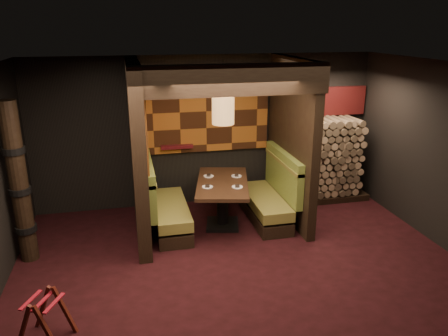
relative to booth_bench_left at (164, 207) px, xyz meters
The scene contains 20 objects.
floor 1.95m from the booth_bench_left, 59.77° to the right, with size 6.50×5.50×0.02m, color black.
ceiling 3.11m from the booth_bench_left, 59.77° to the right, with size 6.50×5.50×0.02m, color black.
wall_back 1.79m from the booth_bench_left, 49.10° to the left, with size 6.50×0.02×2.85m, color black.
wall_front 4.63m from the booth_bench_left, 77.70° to the right, with size 6.50×0.02×2.85m, color black.
partition_left 1.10m from the booth_bench_left, behind, with size 0.20×2.20×2.85m, color black.
partition_right 2.48m from the booth_bench_left, ahead, with size 0.15×2.10×2.85m, color black.
header_beam 2.60m from the booth_bench_left, 45.41° to the right, with size 2.85×0.18×0.44m, color black.
tapa_back_panel 2.00m from the booth_bench_left, 48.54° to the left, with size 2.40×0.06×1.55m, color #AE5F1F.
tapa_side_panel 1.48m from the booth_bench_left, 146.90° to the left, with size 0.04×1.85×1.45m, color #AE5F1F.
lacquer_shelf 1.32m from the booth_bench_left, 70.12° to the left, with size 0.60×0.12×0.07m, color #551117.
booth_bench_left is the anchor object (origin of this frame).
booth_bench_right 1.89m from the booth_bench_left, ahead, with size 0.68×1.60×1.14m.
dining_table 1.01m from the booth_bench_left, ahead, with size 1.18×1.71×0.83m.
place_settings 1.09m from the booth_bench_left, ahead, with size 0.78×0.81×0.03m.
pendant_lamp 1.94m from the booth_bench_left, ahead, with size 0.36×0.36×1.02m.
luggage_rack 2.95m from the booth_bench_left, 122.06° to the right, with size 0.67×0.59×0.61m.
totem_column 2.30m from the booth_bench_left, 165.25° to the right, with size 0.31×0.31×2.40m.
firewood_stack 3.35m from the booth_bench_left, 12.17° to the left, with size 1.73×0.70×1.64m.
mosaic_header 3.73m from the booth_bench_left, 17.60° to the left, with size 1.83×0.10×0.56m, color maroon.
bay_front_post 2.58m from the booth_bench_left, ahead, with size 0.08×0.08×2.85m, color black.
Camera 1 is at (-1.49, -5.24, 3.37)m, focal length 35.00 mm.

